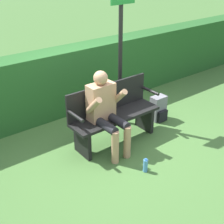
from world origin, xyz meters
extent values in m
plane|color=#426B33|center=(0.00, 0.00, 0.00)|extent=(40.00, 40.00, 0.00)
cube|color=#235623|center=(0.00, 1.46, 0.61)|extent=(12.00, 0.50, 1.21)
cube|color=black|center=(0.00, 0.00, 0.46)|extent=(1.50, 0.44, 0.05)
cube|color=black|center=(0.00, 0.20, 0.72)|extent=(1.50, 0.04, 0.46)
cube|color=black|center=(-0.63, 0.00, 0.22)|extent=(0.06, 0.40, 0.44)
cube|color=black|center=(0.63, 0.00, 0.22)|extent=(0.06, 0.40, 0.44)
cylinder|color=black|center=(-0.73, 0.00, 0.70)|extent=(0.05, 0.40, 0.05)
cylinder|color=black|center=(0.73, 0.00, 0.70)|extent=(0.05, 0.40, 0.05)
cube|color=tan|center=(-0.25, 0.04, 0.77)|extent=(0.41, 0.22, 0.57)
sphere|color=tan|center=(-0.25, 0.04, 1.15)|extent=(0.21, 0.21, 0.21)
cylinder|color=black|center=(-0.36, -0.20, 0.52)|extent=(0.13, 0.49, 0.13)
cylinder|color=black|center=(-0.13, -0.20, 0.52)|extent=(0.13, 0.49, 0.13)
cylinder|color=tan|center=(-0.36, -0.45, 0.26)|extent=(0.11, 0.11, 0.52)
cylinder|color=tan|center=(-0.13, -0.45, 0.26)|extent=(0.11, 0.11, 0.52)
cylinder|color=tan|center=(-0.47, -0.10, 0.83)|extent=(0.09, 0.34, 0.34)
cylinder|color=tan|center=(-0.02, -0.10, 0.83)|extent=(0.09, 0.34, 0.34)
cube|color=slate|center=(1.07, 0.11, 0.23)|extent=(0.27, 0.18, 0.46)
cube|color=black|center=(1.07, -0.01, 0.11)|extent=(0.21, 0.06, 0.21)
cylinder|color=#4C8CCC|center=(-0.16, -0.88, 0.10)|extent=(0.07, 0.07, 0.19)
cylinder|color=#2D66B2|center=(-0.16, -0.88, 0.20)|extent=(0.04, 0.04, 0.02)
cylinder|color=black|center=(0.47, 0.47, 1.20)|extent=(0.07, 0.07, 2.39)
camera|label=1|loc=(-2.68, -3.38, 2.78)|focal=50.00mm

